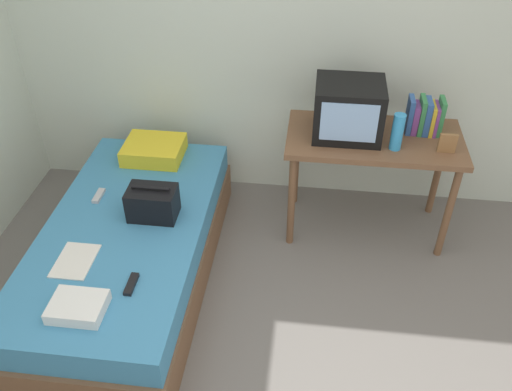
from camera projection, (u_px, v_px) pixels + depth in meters
name	position (u px, v px, depth m)	size (l,w,h in m)	color
wall_back	(282.00, 28.00, 3.72)	(5.20, 0.10, 2.60)	silver
bed	(129.00, 252.00, 3.50)	(1.00, 2.00, 0.46)	brown
desk	(373.00, 149.00, 3.65)	(1.16, 0.60, 0.78)	brown
tv	(348.00, 109.00, 3.51)	(0.44, 0.39, 0.36)	black
water_bottle	(397.00, 132.00, 3.40)	(0.08, 0.08, 0.24)	#3399DB
book_row	(425.00, 117.00, 3.57)	(0.23, 0.16, 0.25)	#2D5699
picture_frame	(448.00, 143.00, 3.40)	(0.11, 0.02, 0.13)	olive
pillow	(154.00, 150.00, 3.93)	(0.42, 0.35, 0.12)	yellow
handbag	(153.00, 203.00, 3.37)	(0.30, 0.20, 0.22)	black
magazine	(75.00, 261.00, 3.10)	(0.21, 0.29, 0.01)	white
remote_dark	(131.00, 284.00, 2.95)	(0.04, 0.16, 0.02)	black
remote_silver	(99.00, 196.00, 3.57)	(0.04, 0.14, 0.02)	#B7B7BC
folded_towel	(78.00, 307.00, 2.79)	(0.28, 0.22, 0.07)	white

